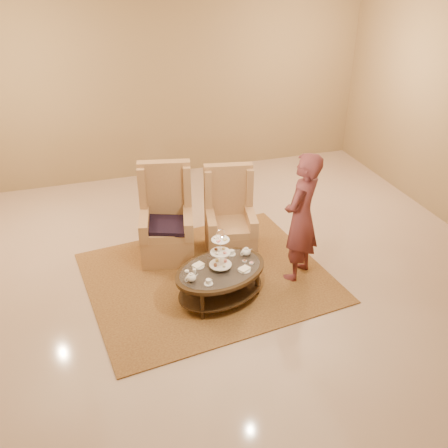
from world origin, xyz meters
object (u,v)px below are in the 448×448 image
object	(u,v)px
tea_table	(220,274)
armchair_left	(167,226)
armchair_right	(230,224)
person	(301,218)

from	to	relation	value
tea_table	armchair_left	world-z (taller)	armchair_left
tea_table	armchair_left	size ratio (longest dim) A/B	1.04
armchair_right	person	bearing A→B (deg)	-42.40
armchair_right	armchair_left	bearing A→B (deg)	179.82
tea_table	armchair_right	bearing A→B (deg)	48.45
armchair_left	armchair_right	bearing A→B (deg)	1.16
tea_table	person	world-z (taller)	person
person	tea_table	bearing A→B (deg)	-30.87
tea_table	armchair_left	distance (m)	1.35
armchair_left	armchair_right	world-z (taller)	armchair_left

